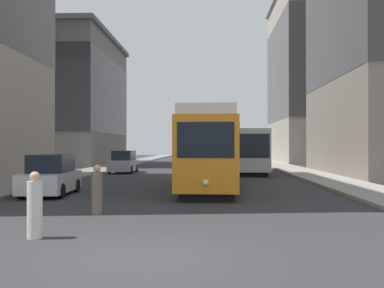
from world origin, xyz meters
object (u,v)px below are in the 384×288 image
at_px(parked_car_left_near, 51,176).
at_px(pedestrian_crossing_near, 35,207).
at_px(streetcar, 211,148).
at_px(transit_bus, 247,149).
at_px(parked_car_left_mid, 124,162).
at_px(pedestrian_crossing_far, 97,191).

bearing_deg(parked_car_left_near, pedestrian_crossing_near, -75.61).
bearing_deg(parked_car_left_near, streetcar, 22.87).
bearing_deg(transit_bus, streetcar, -101.73).
xyz_separation_m(parked_car_left_mid, pedestrian_crossing_far, (3.52, -22.85, -0.09)).
relative_size(parked_car_left_near, pedestrian_crossing_far, 2.70).
relative_size(transit_bus, pedestrian_crossing_near, 6.93).
xyz_separation_m(parked_car_left_mid, pedestrian_crossing_near, (2.97, -26.67, -0.10)).
height_order(streetcar, pedestrian_crossing_near, streetcar).
distance_m(transit_bus, parked_car_left_near, 20.02).
bearing_deg(pedestrian_crossing_far, transit_bus, -95.20).
distance_m(parked_car_left_near, pedestrian_crossing_near, 9.93).
xyz_separation_m(transit_bus, pedestrian_crossing_near, (-7.23, -26.66, -1.20)).
xyz_separation_m(streetcar, parked_car_left_near, (-7.19, -3.49, -1.26)).
xyz_separation_m(streetcar, pedestrian_crossing_near, (-4.22, -12.97, -1.36)).
bearing_deg(transit_bus, pedestrian_crossing_far, -105.63).
height_order(streetcar, parked_car_left_mid, streetcar).
bearing_deg(pedestrian_crossing_near, pedestrian_crossing_far, 96.03).
xyz_separation_m(streetcar, transit_bus, (3.02, 13.69, -0.15)).
xyz_separation_m(streetcar, pedestrian_crossing_far, (-3.67, -9.15, -1.35)).
relative_size(transit_bus, pedestrian_crossing_far, 6.90).
height_order(transit_bus, pedestrian_crossing_near, transit_bus).
xyz_separation_m(transit_bus, parked_car_left_near, (-10.21, -17.18, -1.10)).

